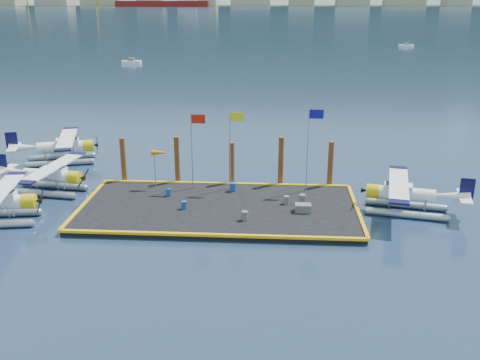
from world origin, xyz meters
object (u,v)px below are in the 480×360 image
at_px(crate, 303,208).
at_px(piling_4, 330,166).
at_px(drum_2, 302,199).
at_px(drum_4, 286,200).
at_px(drum_5, 233,187).
at_px(flagpole_red, 194,140).
at_px(piling_2, 232,165).
at_px(drum_0, 169,192).
at_px(seaplane_b, 50,177).
at_px(piling_3, 281,163).
at_px(windsock, 160,154).
at_px(drum_1, 245,216).
at_px(drum_3, 184,205).
at_px(piling_1, 177,162).
at_px(flagpole_yellow, 233,139).
at_px(seaplane_c, 64,148).
at_px(seaplane_d, 402,196).
at_px(flagpole_blue, 311,138).
at_px(piling_0, 123,162).

height_order(crate, piling_4, piling_4).
height_order(drum_2, drum_4, drum_2).
distance_m(drum_5, flagpole_red, 4.78).
bearing_deg(piling_2, drum_0, -142.89).
bearing_deg(piling_2, seaplane_b, -170.55).
height_order(flagpole_red, piling_3, flagpole_red).
bearing_deg(crate, seaplane_b, 169.59).
bearing_deg(piling_4, windsock, -173.25).
bearing_deg(flagpole_red, piling_4, 8.43).
bearing_deg(piling_2, piling_3, 0.00).
bearing_deg(drum_1, piling_4, 50.39).
height_order(drum_3, piling_2, piling_2).
distance_m(seaplane_b, drum_4, 18.85).
distance_m(drum_3, piling_1, 6.39).
relative_size(flagpole_yellow, piling_1, 1.48).
distance_m(seaplane_c, windsock, 13.25).
relative_size(drum_1, piling_4, 0.16).
xyz_separation_m(seaplane_d, piling_2, (-12.77, 4.73, 0.59)).
bearing_deg(drum_3, windsock, 119.88).
bearing_deg(piling_4, drum_5, -164.70).
relative_size(drum_3, flagpole_yellow, 0.09).
xyz_separation_m(seaplane_b, drum_2, (19.91, -2.04, -0.56)).
distance_m(drum_4, piling_1, 10.11).
bearing_deg(drum_0, seaplane_d, -4.12).
bearing_deg(flagpole_yellow, seaplane_d, -13.99).
height_order(drum_1, piling_1, piling_1).
xyz_separation_m(crate, piling_4, (2.43, 6.03, 1.32)).
distance_m(seaplane_b, flagpole_blue, 20.79).
height_order(flagpole_red, flagpole_yellow, flagpole_yellow).
distance_m(seaplane_d, windsock, 18.66).
xyz_separation_m(drum_3, drum_4, (7.39, 1.49, 0.01)).
bearing_deg(drum_1, windsock, 138.52).
distance_m(flagpole_yellow, piling_3, 4.75).
relative_size(piling_2, piling_3, 0.88).
bearing_deg(flagpole_red, seaplane_c, 151.33).
height_order(drum_2, piling_2, piling_2).
height_order(seaplane_b, drum_5, seaplane_b).
relative_size(drum_3, drum_5, 0.85).
relative_size(piling_3, piling_4, 1.07).
relative_size(flagpole_yellow, piling_0, 1.55).
bearing_deg(piling_1, flagpole_red, -43.15).
relative_size(drum_5, piling_3, 0.16).
xyz_separation_m(seaplane_b, drum_4, (18.72, -2.18, -0.61)).
relative_size(drum_5, flagpole_blue, 0.11).
height_order(seaplane_b, drum_2, seaplane_b).
bearing_deg(seaplane_b, flagpole_red, 102.16).
bearing_deg(flagpole_yellow, flagpole_red, 180.00).
bearing_deg(flagpole_yellow, piling_0, 170.14).
relative_size(drum_4, piling_0, 0.15).
xyz_separation_m(flagpole_red, flagpole_yellow, (3.00, 0.00, 0.12)).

